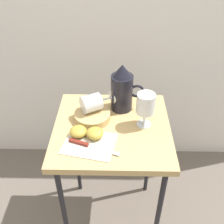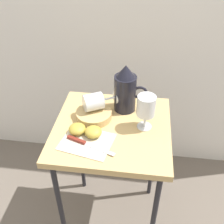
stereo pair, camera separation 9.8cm
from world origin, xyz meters
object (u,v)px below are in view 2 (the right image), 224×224
pitcher (125,92)px  apple_half_left (77,129)px  apple_half_right (93,132)px  table (112,139)px  wine_glass_tipped_near (94,102)px  basket_tray (94,115)px  knife (83,143)px  wine_glass_upright (146,107)px

pitcher → apple_half_left: 0.28m
pitcher → apple_half_right: bearing=-118.3°
table → wine_glass_tipped_near: (-0.09, 0.07, 0.15)m
basket_tray → knife: (-0.01, -0.17, -0.01)m
knife → apple_half_right: bearing=59.8°
basket_tray → pitcher: bearing=33.5°
pitcher → wine_glass_upright: size_ratio=1.44×
apple_half_left → pitcher: bearing=47.7°
apple_half_left → apple_half_right: size_ratio=1.00×
basket_tray → wine_glass_tipped_near: 0.06m
table → basket_tray: bearing=151.0°
wine_glass_upright → wine_glass_tipped_near: bearing=166.3°
apple_half_left → apple_half_right: bearing=-7.4°
wine_glass_tipped_near → apple_half_right: size_ratio=2.27×
basket_tray → apple_half_left: bearing=-114.0°
pitcher → wine_glass_tipped_near: 0.15m
pitcher → table: bearing=-107.5°
wine_glass_upright → wine_glass_tipped_near: 0.24m
basket_tray → apple_half_left: (-0.05, -0.11, 0.01)m
wine_glass_upright → apple_half_right: wine_glass_upright is taller
table → wine_glass_tipped_near: wine_glass_tipped_near is taller
wine_glass_upright → knife: wine_glass_upright is taller
table → apple_half_left: bearing=-155.6°
pitcher → wine_glass_tipped_near: size_ratio=1.40×
basket_tray → wine_glass_tipped_near: bearing=91.7°
apple_half_left → apple_half_right: (0.07, -0.01, 0.00)m
apple_half_left → knife: apple_half_left is taller
basket_tray → knife: bearing=-93.6°
apple_half_left → basket_tray: bearing=66.0°
pitcher → apple_half_left: pitcher is taller
table → knife: knife is taller
table → apple_half_right: bearing=-133.9°
table → apple_half_right: 0.14m
wine_glass_tipped_near → knife: bearing=-93.0°
pitcher → wine_glass_tipped_near: bearing=-153.6°
apple_half_left → table: bearing=24.4°
apple_half_right → wine_glass_upright: bearing=22.6°
pitcher → wine_glass_upright: (0.10, -0.12, 0.01)m
pitcher → apple_half_right: size_ratio=3.19×
basket_tray → pitcher: pitcher is taller
basket_tray → apple_half_right: (0.02, -0.12, 0.01)m
wine_glass_tipped_near → knife: wine_glass_tipped_near is taller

